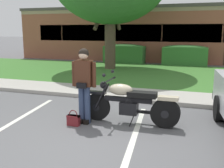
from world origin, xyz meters
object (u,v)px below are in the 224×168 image
(handbag, at_px, (73,119))
(hedge_center_left, at_px, (185,55))
(hedge_left, at_px, (124,53))
(motorcycle, at_px, (134,103))
(rider_person, at_px, (84,80))
(brick_building, at_px, (171,33))

(handbag, height_order, hedge_center_left, hedge_center_left)
(handbag, height_order, hedge_left, hedge_left)
(motorcycle, xyz_separation_m, handbag, (-1.23, -0.56, -0.34))
(hedge_left, bearing_deg, handbag, -78.76)
(handbag, xyz_separation_m, hedge_center_left, (1.46, 11.50, 0.51))
(motorcycle, distance_m, handbag, 1.39)
(rider_person, xyz_separation_m, hedge_center_left, (1.31, 11.23, -0.34))
(handbag, xyz_separation_m, brick_building, (-0.08, 16.69, 1.70))
(hedge_left, bearing_deg, rider_person, -77.74)
(hedge_center_left, height_order, brick_building, brick_building)
(motorcycle, bearing_deg, hedge_left, 107.83)
(hedge_left, distance_m, hedge_center_left, 3.75)
(hedge_left, bearing_deg, brick_building, 66.99)
(motorcycle, bearing_deg, hedge_center_left, 88.80)
(rider_person, height_order, hedge_center_left, rider_person)
(handbag, bearing_deg, brick_building, 90.27)
(rider_person, xyz_separation_m, hedge_left, (-2.44, 11.23, -0.34))
(hedge_center_left, bearing_deg, brick_building, 106.51)
(rider_person, height_order, handbag, rider_person)
(motorcycle, height_order, rider_person, rider_person)
(motorcycle, height_order, handbag, motorcycle)
(handbag, relative_size, hedge_left, 0.14)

